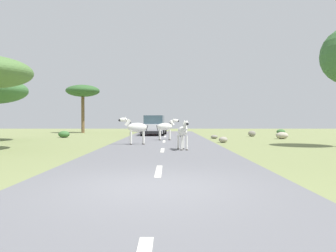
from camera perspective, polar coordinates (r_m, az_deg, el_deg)
The scene contains 15 objects.
ground_plane at distance 7.00m, azimuth -3.04°, elevation -10.64°, with size 90.00×90.00×0.00m, color olive.
road at distance 6.99m, azimuth -2.06°, elevation -10.45°, with size 6.00×64.00×0.05m, color slate.
lane_markings at distance 6.00m, azimuth -2.41°, elevation -12.10°, with size 0.16×56.00×0.01m.
zebra_0 at distance 15.07m, azimuth 2.57°, elevation -1.01°, with size 0.57×1.44×1.37m.
zebra_2 at distance 22.22m, azimuth -0.34°, elevation -0.17°, with size 1.55×0.58×1.47m.
zebra_3 at distance 18.43m, azimuth -5.59°, elevation -0.31°, with size 1.63×0.61×1.54m.
car_0 at distance 34.75m, azimuth -2.38°, elevation 0.16°, with size 2.19×4.42×1.74m.
car_1 at distance 29.51m, azimuth -2.40°, elevation -0.00°, with size 2.22×4.44×1.74m.
tree_2 at distance 36.64m, azimuth -14.40°, elevation 5.75°, with size 3.55×3.55×5.10m.
bush_1 at distance 33.78m, azimuth 18.79°, elevation -0.94°, with size 0.83×0.74×0.50m, color #386633.
bush_2 at distance 27.46m, azimuth -17.40°, elevation -1.36°, with size 0.88×0.79×0.53m, color #386633.
rock_0 at distance 20.79m, azimuth 9.43°, elevation -2.33°, with size 0.53×0.47×0.36m, color gray.
rock_1 at distance 25.87m, azimuth 18.96°, elevation -1.54°, with size 0.90×0.73×0.51m, color #A89E8C.
rock_2 at distance 28.65m, azimuth 14.19°, elevation -1.28°, with size 0.62×0.44×0.49m, color gray.
rock_3 at distance 25.00m, azimuth 7.94°, elevation -1.85°, with size 0.52×0.43×0.28m, color gray.
Camera 1 is at (0.36, -6.84, 1.43)m, focal length 35.56 mm.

